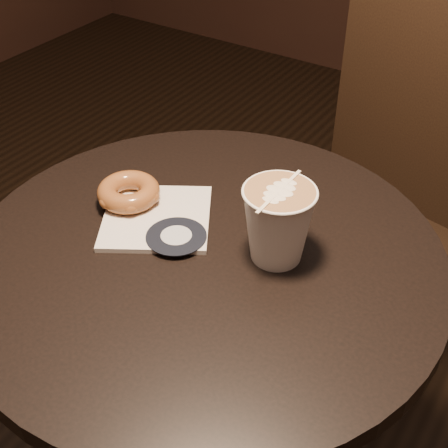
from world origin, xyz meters
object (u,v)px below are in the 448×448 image
(cafe_table, at_px, (206,342))
(pastry_bag, at_px, (157,218))
(chair, at_px, (383,182))
(doughnut, at_px, (129,192))
(latte_cup, at_px, (278,225))

(cafe_table, relative_size, pastry_bag, 4.65)
(chair, bearing_deg, doughnut, -99.43)
(latte_cup, bearing_deg, pastry_bag, -172.33)
(cafe_table, height_order, chair, chair)
(doughnut, xyz_separation_m, latte_cup, (0.26, 0.02, 0.03))
(cafe_table, xyz_separation_m, chair, (0.06, 0.61, -0.01))
(pastry_bag, height_order, doughnut, doughnut)
(chair, xyz_separation_m, latte_cup, (0.03, -0.57, 0.26))
(pastry_bag, relative_size, doughnut, 1.63)
(cafe_table, height_order, doughnut, doughnut)
(cafe_table, xyz_separation_m, pastry_bag, (-0.10, 0.02, 0.20))
(cafe_table, bearing_deg, latte_cup, 26.44)
(doughnut, relative_size, latte_cup, 0.87)
(doughnut, bearing_deg, latte_cup, 3.98)
(pastry_bag, distance_m, latte_cup, 0.20)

